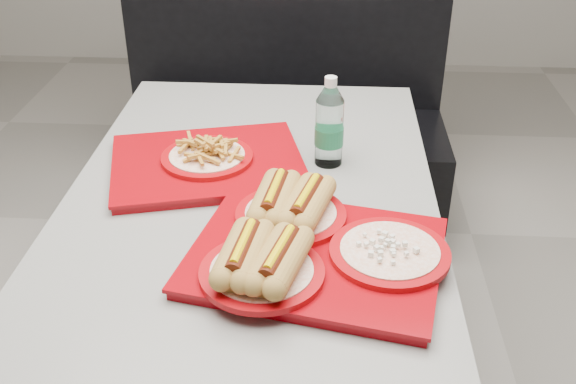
# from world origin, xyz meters

# --- Properties ---
(diner_table) EXTENTS (0.92, 1.42, 0.75)m
(diner_table) POSITION_xyz_m (0.00, 0.00, 0.58)
(diner_table) COLOR black
(diner_table) RESTS_ON ground
(booth_bench) EXTENTS (1.30, 0.57, 1.35)m
(booth_bench) POSITION_xyz_m (0.00, 1.09, 0.40)
(booth_bench) COLOR black
(booth_bench) RESTS_ON ground
(tray_near) EXTENTS (0.58, 0.50, 0.11)m
(tray_near) POSITION_xyz_m (0.15, -0.28, 0.79)
(tray_near) COLOR #8B030A
(tray_near) RESTS_ON diner_table
(tray_far) EXTENTS (0.56, 0.49, 0.10)m
(tray_far) POSITION_xyz_m (-0.12, 0.10, 0.78)
(tray_far) COLOR #8B030A
(tray_far) RESTS_ON diner_table
(water_bottle) EXTENTS (0.08, 0.08, 0.24)m
(water_bottle) POSITION_xyz_m (0.19, 0.16, 0.85)
(water_bottle) COLOR silver
(water_bottle) RESTS_ON diner_table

